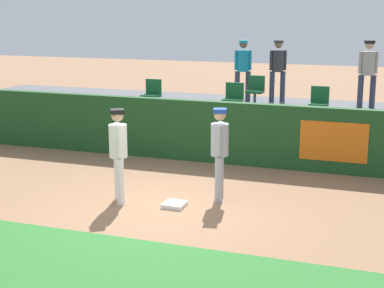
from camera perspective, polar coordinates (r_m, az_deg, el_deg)
name	(u,v)px	position (r m, az deg, el deg)	size (l,w,h in m)	color
ground_plane	(160,208)	(11.19, -3.06, -6.20)	(60.00, 60.00, 0.00)	#936B4C
grass_foreground_strip	(81,272)	(8.74, -10.62, -12.03)	(18.00, 2.80, 0.01)	#2D722D
first_base	(174,205)	(11.25, -1.71, -5.85)	(0.40, 0.40, 0.08)	white
player_fielder_home	(118,149)	(11.35, -7.08, -0.47)	(0.48, 0.59, 1.82)	white
player_runner_visitor	(220,147)	(11.41, 2.67, -0.34)	(0.41, 0.50, 1.80)	#9EA3AD
field_wall	(218,132)	(14.27, 2.52, 1.13)	(18.00, 0.26, 1.50)	#19471E
bleacher_platform	(244,125)	(16.76, 5.05, 1.88)	(18.00, 4.80, 0.93)	#59595E
seat_front_left	(152,93)	(16.29, -3.87, 4.91)	(0.45, 0.44, 0.84)	#4C4C51
seat_back_center	(256,89)	(17.21, 6.12, 5.31)	(0.47, 0.44, 0.84)	#4C4C51
seat_front_center	(233,97)	(15.53, 4.00, 4.52)	(0.48, 0.44, 0.84)	#4C4C51
seat_front_right	(319,101)	(15.09, 12.11, 4.02)	(0.45, 0.44, 0.84)	#4C4C51
spectator_hooded	(243,66)	(17.89, 4.92, 7.47)	(0.49, 0.43, 1.81)	#33384C
spectator_capped	(368,69)	(17.26, 16.55, 6.91)	(0.51, 0.43, 1.87)	#33384C
spectator_casual	(278,66)	(17.96, 8.25, 7.41)	(0.48, 0.45, 1.81)	#33384C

